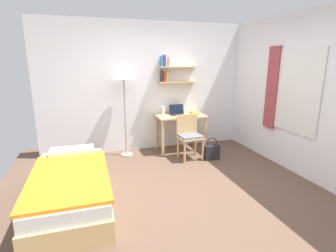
{
  "coord_description": "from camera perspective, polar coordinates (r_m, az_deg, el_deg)",
  "views": [
    {
      "loc": [
        -1.24,
        -3.2,
        1.83
      ],
      "look_at": [
        -0.08,
        0.51,
        0.85
      ],
      "focal_mm": 27.67,
      "sensor_mm": 36.0,
      "label": 1
    }
  ],
  "objects": [
    {
      "name": "ground_plane",
      "position": [
        3.89,
        3.46,
        -13.95
      ],
      "size": [
        5.28,
        5.28,
        0.0
      ],
      "primitive_type": "plane",
      "color": "brown"
    },
    {
      "name": "wall_back",
      "position": [
        5.4,
        -3.93,
        8.56
      ],
      "size": [
        4.4,
        0.27,
        2.6
      ],
      "color": "white",
      "rests_on": "ground_plane"
    },
    {
      "name": "wall_right",
      "position": [
        4.61,
        27.94,
        5.96
      ],
      "size": [
        0.1,
        4.4,
        2.6
      ],
      "color": "white",
      "rests_on": "ground_plane"
    },
    {
      "name": "bed",
      "position": [
        3.65,
        -20.51,
        -12.68
      ],
      "size": [
        0.92,
        1.89,
        0.54
      ],
      "color": "tan",
      "rests_on": "ground_plane"
    },
    {
      "name": "desk",
      "position": [
        5.36,
        2.77,
        0.92
      ],
      "size": [
        1.0,
        0.57,
        0.75
      ],
      "color": "tan",
      "rests_on": "ground_plane"
    },
    {
      "name": "desk_chair",
      "position": [
        4.93,
        4.71,
        -1.84
      ],
      "size": [
        0.47,
        0.41,
        0.84
      ],
      "color": "tan",
      "rests_on": "ground_plane"
    },
    {
      "name": "standing_lamp",
      "position": [
        4.96,
        -9.76,
        10.51
      ],
      "size": [
        0.41,
        0.41,
        1.73
      ],
      "color": "#B2A893",
      "rests_on": "ground_plane"
    },
    {
      "name": "laptop",
      "position": [
        5.39,
        1.99,
        3.12
      ],
      "size": [
        0.32,
        0.21,
        0.2
      ],
      "color": "black",
      "rests_on": "desk"
    },
    {
      "name": "water_bottle",
      "position": [
        5.14,
        -1.16,
        3.16
      ],
      "size": [
        0.07,
        0.07,
        0.21
      ],
      "primitive_type": "cylinder",
      "color": "silver",
      "rests_on": "desk"
    },
    {
      "name": "book_stack",
      "position": [
        5.42,
        5.88,
        2.85
      ],
      "size": [
        0.16,
        0.24,
        0.06
      ],
      "color": "gold",
      "rests_on": "desk"
    },
    {
      "name": "handbag",
      "position": [
        5.02,
        9.61,
        -5.6
      ],
      "size": [
        0.29,
        0.13,
        0.43
      ],
      "color": "#232328",
      "rests_on": "ground_plane"
    }
  ]
}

